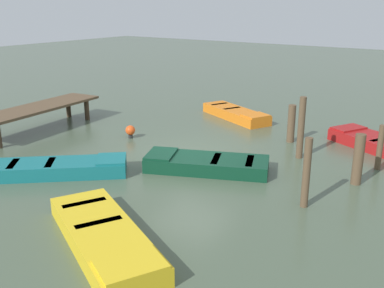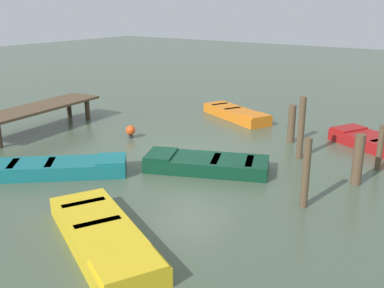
{
  "view_description": "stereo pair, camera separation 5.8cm",
  "coord_description": "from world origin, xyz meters",
  "views": [
    {
      "loc": [
        -11.56,
        -8.03,
        4.81
      ],
      "look_at": [
        0.0,
        0.0,
        0.35
      ],
      "focal_mm": 41.86,
      "sensor_mm": 36.0,
      "label": 1
    },
    {
      "loc": [
        -11.53,
        -8.08,
        4.81
      ],
      "look_at": [
        0.0,
        0.0,
        0.35
      ],
      "focal_mm": 41.86,
      "sensor_mm": 36.0,
      "label": 2
    }
  ],
  "objects": [
    {
      "name": "rowboat_yellow",
      "position": [
        -5.88,
        -1.88,
        0.22
      ],
      "size": [
        2.96,
        4.15,
        0.46
      ],
      "rotation": [
        0.0,
        0.0,
        4.25
      ],
      "color": "gold",
      "rests_on": "ground_plane"
    },
    {
      "name": "mooring_piling_near_left",
      "position": [
        -1.72,
        -4.56,
        0.89
      ],
      "size": [
        0.19,
        0.19,
        1.77
      ],
      "primitive_type": "cylinder",
      "color": "brown",
      "rests_on": "ground_plane"
    },
    {
      "name": "rowboat_red",
      "position": [
        4.14,
        -4.81,
        0.22
      ],
      "size": [
        2.6,
        3.41,
        0.46
      ],
      "rotation": [
        0.0,
        0.0,
        1.11
      ],
      "color": "maroon",
      "rests_on": "ground_plane"
    },
    {
      "name": "rowboat_dark_green",
      "position": [
        -1.0,
        -1.2,
        0.22
      ],
      "size": [
        2.64,
        3.86,
        0.46
      ],
      "rotation": [
        0.0,
        0.0,
        1.97
      ],
      "color": "#0C3823",
      "rests_on": "ground_plane"
    },
    {
      "name": "mooring_piling_far_right",
      "position": [
        3.15,
        -2.14,
        0.68
      ],
      "size": [
        0.27,
        0.27,
        1.36
      ],
      "primitive_type": "cylinder",
      "color": "brown",
      "rests_on": "ground_plane"
    },
    {
      "name": "marker_buoy",
      "position": [
        0.22,
        2.94,
        0.29
      ],
      "size": [
        0.36,
        0.36,
        0.48
      ],
      "color": "#262626",
      "rests_on": "ground_plane"
    },
    {
      "name": "dock_segment",
      "position": [
        -1.08,
        6.62,
        0.83
      ],
      "size": [
        5.76,
        2.1,
        0.95
      ],
      "rotation": [
        0.0,
        0.0,
        0.11
      ],
      "color": "brown",
      "rests_on": "ground_plane"
    },
    {
      "name": "mooring_piling_center",
      "position": [
        0.49,
        -5.2,
        0.72
      ],
      "size": [
        0.28,
        0.28,
        1.43
      ],
      "primitive_type": "cylinder",
      "color": "brown",
      "rests_on": "ground_plane"
    },
    {
      "name": "mooring_piling_mid_left",
      "position": [
        2.04,
        -5.41,
        0.69
      ],
      "size": [
        0.17,
        0.17,
        1.38
      ],
      "primitive_type": "cylinder",
      "color": "brown",
      "rests_on": "ground_plane"
    },
    {
      "name": "rowboat_orange",
      "position": [
        5.03,
        1.18,
        0.22
      ],
      "size": [
        2.53,
        3.75,
        0.46
      ],
      "rotation": [
        0.0,
        0.0,
        4.27
      ],
      "color": "orange",
      "rests_on": "ground_plane"
    },
    {
      "name": "ground_plane",
      "position": [
        0.0,
        0.0,
        0.0
      ],
      "size": [
        80.0,
        80.0,
        0.0
      ],
      "primitive_type": "plane",
      "color": "#475642"
    },
    {
      "name": "mooring_piling_far_left",
      "position": [
        1.68,
        -3.06,
        1.0
      ],
      "size": [
        0.21,
        0.21,
        2.01
      ],
      "primitive_type": "cylinder",
      "color": "brown",
      "rests_on": "ground_plane"
    },
    {
      "name": "rowboat_teal",
      "position": [
        -3.7,
        2.06,
        0.22
      ],
      "size": [
        3.34,
        3.59,
        0.46
      ],
      "rotation": [
        0.0,
        0.0,
        5.43
      ],
      "color": "#14666B",
      "rests_on": "ground_plane"
    }
  ]
}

